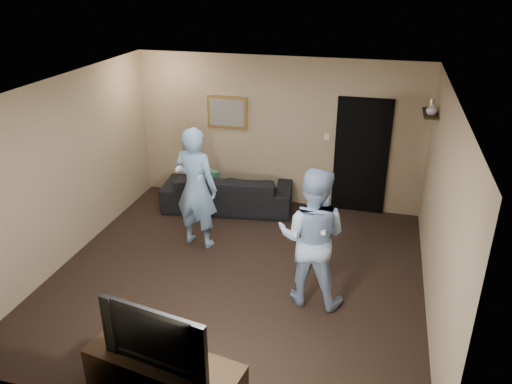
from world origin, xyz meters
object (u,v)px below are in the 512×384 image
(sofa, at_px, (228,191))
(television, at_px, (160,331))
(tv_console, at_px, (165,381))
(wii_player_left, at_px, (196,188))
(wii_player_right, at_px, (312,237))

(sofa, distance_m, television, 4.36)
(tv_console, bearing_deg, wii_player_left, 114.78)
(sofa, distance_m, wii_player_right, 2.97)
(wii_player_left, bearing_deg, sofa, 86.81)
(tv_console, distance_m, television, 0.60)
(wii_player_left, relative_size, wii_player_right, 1.03)
(sofa, relative_size, television, 2.00)
(sofa, relative_size, wii_player_left, 1.19)
(wii_player_left, xyz_separation_m, wii_player_right, (1.88, -0.99, -0.03))
(tv_console, xyz_separation_m, television, (0.00, 0.00, 0.60))
(television, distance_m, wii_player_left, 3.08)
(sofa, xyz_separation_m, wii_player_left, (-0.07, -1.29, 0.61))
(tv_console, height_order, television, television)
(tv_console, xyz_separation_m, wii_player_right, (1.10, 1.99, 0.65))
(television, xyz_separation_m, wii_player_right, (1.10, 1.99, 0.05))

